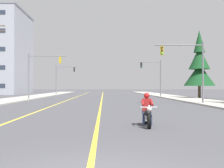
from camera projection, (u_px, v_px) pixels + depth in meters
The scene contains 10 objects.
lane_stripe_center at pixel (102, 97), 51.12m from camera, with size 0.16×100.00×0.01m, color yellow.
lane_stripe_left at pixel (75, 97), 51.01m from camera, with size 0.16×100.00×0.01m, color yellow.
sidewalk_kerb_right at pixel (179, 98), 46.42m from camera, with size 4.40×110.00×0.14m, color #ADA89E.
sidewalk_kerb_left at pixel (25, 98), 45.83m from camera, with size 4.40×110.00×0.14m, color #ADA89E.
motorcycle_with_rider at pixel (147, 113), 13.70m from camera, with size 0.70×2.19×1.46m.
traffic_signal_near_right at pixel (189, 63), 31.03m from camera, with size 4.88×0.37×6.20m.
traffic_signal_near_left at pixel (39, 69), 42.01m from camera, with size 4.98×0.50×6.20m.
traffic_signal_mid_right at pixel (154, 73), 52.26m from camera, with size 3.90×0.37×6.20m.
traffic_signal_mid_left at pixel (62, 75), 64.78m from camera, with size 4.48×0.37×6.20m.
conifer_tree_right_verge_far at pixel (199, 67), 45.82m from camera, with size 4.54×4.54×9.99m.
Camera 1 is at (0.19, -6.16, 1.72)m, focal length 50.39 mm.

